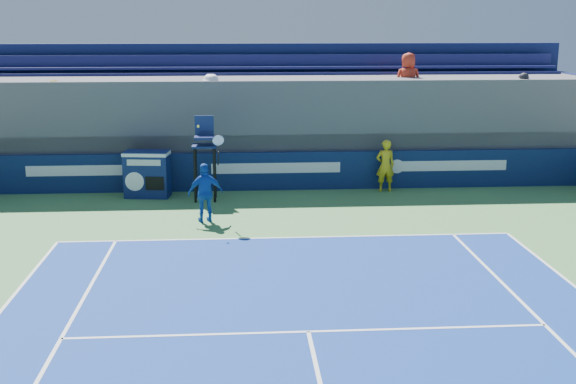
{
  "coord_description": "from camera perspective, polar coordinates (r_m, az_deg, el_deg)",
  "views": [
    {
      "loc": [
        -1.11,
        -4.88,
        5.12
      ],
      "look_at": [
        0.0,
        11.5,
        1.25
      ],
      "focal_mm": 45.0,
      "sensor_mm": 36.0,
      "label": 1
    }
  ],
  "objects": [
    {
      "name": "back_hoarding",
      "position": [
        22.47,
        -0.96,
        1.66
      ],
      "size": [
        20.4,
        0.21,
        1.2
      ],
      "color": "#0D1D49",
      "rests_on": "ground"
    },
    {
      "name": "match_clock",
      "position": [
        21.93,
        -11.06,
        1.5
      ],
      "size": [
        1.4,
        0.88,
        1.4
      ],
      "color": "navy",
      "rests_on": "ground"
    },
    {
      "name": "ball_person",
      "position": [
        22.44,
        7.69,
        2.08
      ],
      "size": [
        0.61,
        0.42,
        1.61
      ],
      "primitive_type": "imported",
      "rotation": [
        0.0,
        0.0,
        3.2
      ],
      "color": "gold",
      "rests_on": "apron"
    },
    {
      "name": "tennis_player",
      "position": [
        18.9,
        -6.54,
        -0.04
      ],
      "size": [
        1.01,
        0.6,
        2.57
      ],
      "color": "#1547AD",
      "rests_on": "apron"
    },
    {
      "name": "umpire_chair",
      "position": [
        21.14,
        -6.61,
        3.39
      ],
      "size": [
        0.7,
        0.7,
        2.48
      ],
      "color": "black",
      "rests_on": "ground"
    },
    {
      "name": "stadium_seating",
      "position": [
        24.28,
        -1.22,
        5.49
      ],
      "size": [
        21.0,
        4.05,
        4.4
      ],
      "color": "#525257",
      "rests_on": "ground"
    }
  ]
}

